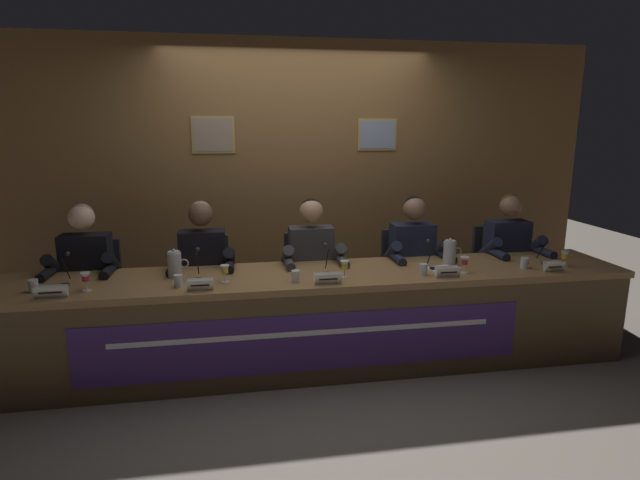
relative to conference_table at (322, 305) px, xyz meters
The scene contains 36 objects.
ground_plane 0.52m from the conference_table, 87.92° to the left, with size 12.00×12.00×0.00m, color #70665B.
wall_back_panelled 1.66m from the conference_table, 89.84° to the left, with size 5.89×0.14×2.60m.
conference_table is the anchor object (origin of this frame).
chair_far_left 1.88m from the conference_table, 158.80° to the left, with size 0.44×0.45×0.90m.
panelist_far_left 1.83m from the conference_table, 164.68° to the left, with size 0.51×0.48×1.23m.
nameplate_far_left 1.80m from the conference_table, behind, with size 0.20×0.06×0.08m.
juice_glass_far_left 1.62m from the conference_table, behind, with size 0.06×0.06×0.12m.
water_cup_far_left 1.95m from the conference_table, behind, with size 0.06×0.06×0.08m.
microphone_far_left 1.79m from the conference_table, behind, with size 0.06×0.17×0.22m.
chair_left 1.11m from the conference_table, 142.13° to the left, with size 0.44×0.45×0.90m.
panelist_left 1.02m from the conference_table, 151.22° to the left, with size 0.51×0.48×1.23m.
nameplate_left 0.90m from the conference_table, 168.98° to the right, with size 0.17×0.06×0.08m.
juice_glass_left 0.75m from the conference_table, behind, with size 0.06×0.06×0.12m.
water_cup_left 1.04m from the conference_table, behind, with size 0.06×0.06×0.08m.
microphone_left 0.93m from the conference_table, behind, with size 0.06×0.17×0.22m.
chair_center 0.68m from the conference_table, 89.64° to the left, with size 0.44×0.45×0.90m.
panelist_center 0.52m from the conference_table, 89.49° to the left, with size 0.51×0.48×1.23m.
nameplate_center 0.31m from the conference_table, 86.46° to the right, with size 0.19×0.06×0.08m.
juice_glass_center 0.34m from the conference_table, 11.56° to the right, with size 0.06×0.06×0.12m.
water_cup_center 0.34m from the conference_table, 156.44° to the right, with size 0.06×0.06×0.08m.
microphone_center 0.31m from the conference_table, 55.72° to the left, with size 0.06×0.17×0.22m.
chair_right 1.12m from the conference_table, 37.59° to the left, with size 0.44×0.45×0.90m.
panelist_right 1.02m from the conference_table, 28.54° to the left, with size 0.51×0.48×1.23m.
nameplate_right 0.94m from the conference_table, ahead, with size 0.18×0.06×0.08m.
juice_glass_right 1.11m from the conference_table, ahead, with size 0.06×0.06×0.12m.
water_cup_right 0.79m from the conference_table, ahead, with size 0.06×0.06×0.08m.
microphone_right 0.92m from the conference_table, ahead, with size 0.06×0.17×0.22m.
chair_far_right 1.89m from the conference_table, 21.10° to the left, with size 0.44×0.45×0.90m.
panelist_far_right 1.83m from the conference_table, 15.25° to the left, with size 0.51×0.48×1.23m.
nameplate_far_right 1.77m from the conference_table, ahead, with size 0.15×0.06×0.08m.
juice_glass_far_right 1.93m from the conference_table, ahead, with size 0.06×0.06×0.12m.
water_cup_far_right 1.60m from the conference_table, ahead, with size 0.06×0.06×0.08m.
microphone_far_right 1.83m from the conference_table, ahead, with size 0.06×0.17×0.22m.
water_pitcher_left_side 1.11m from the conference_table, behind, with size 0.15×0.10×0.21m.
water_pitcher_right_side 1.12m from the conference_table, 10.27° to the left, with size 0.15×0.10×0.21m.
document_stack_right 0.96m from the conference_table, ahead, with size 0.24×0.19×0.01m.
Camera 1 is at (-0.61, -3.57, 1.78)m, focal length 28.30 mm.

